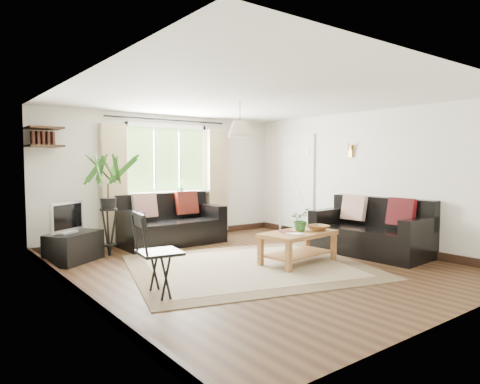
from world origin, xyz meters
TOP-DOWN VIEW (x-y plane):
  - floor at (0.00, 0.00)m, footprint 5.50×5.50m
  - ceiling at (0.00, 0.00)m, footprint 5.50×5.50m
  - wall_back at (0.00, 2.75)m, footprint 5.00×0.02m
  - wall_front at (0.00, -2.75)m, footprint 5.00×0.02m
  - wall_left at (-2.50, 0.00)m, footprint 0.02×5.50m
  - wall_right at (2.50, 0.00)m, footprint 0.02×5.50m
  - rug at (-0.13, 0.02)m, footprint 3.89×3.57m
  - window at (0.00, 2.71)m, footprint 2.50×0.16m
  - door at (2.47, 1.70)m, footprint 0.06×0.96m
  - corner_shelf at (-2.25, 2.50)m, footprint 0.50×0.50m
  - pendant_lamp at (0.00, 0.40)m, footprint 0.36×0.36m
  - wall_sconce at (2.43, 0.30)m, footprint 0.12×0.12m
  - sofa_back at (-0.19, 2.23)m, footprint 1.86×0.94m
  - sofa_right at (1.98, -0.50)m, footprint 1.90×1.04m
  - coffee_table at (0.59, -0.25)m, footprint 1.21×0.75m
  - table_plant at (0.68, -0.19)m, footprint 0.39×0.37m
  - bowl at (0.93, -0.32)m, footprint 0.35×0.35m
  - book_a at (0.30, -0.39)m, footprint 0.18×0.23m
  - book_b at (0.34, -0.15)m, footprint 0.24×0.28m
  - tv_stand at (-2.03, 1.86)m, footprint 0.95×0.85m
  - tv at (-2.12, 1.86)m, footprint 0.65×0.53m
  - palm_stand at (-1.45, 1.95)m, footprint 0.75×0.75m
  - folding_chair at (-1.74, -0.41)m, footprint 0.56×0.56m
  - sill_plant at (0.25, 2.63)m, footprint 0.14×0.10m

SIDE VIEW (x-z plane):
  - floor at x=0.00m, z-range 0.00..0.00m
  - rug at x=-0.13m, z-range 0.00..0.02m
  - tv_stand at x=-2.03m, z-range 0.00..0.45m
  - coffee_table at x=0.59m, z-range 0.00..0.47m
  - sofa_right at x=1.98m, z-range 0.00..0.87m
  - sofa_back at x=-0.19m, z-range 0.00..0.87m
  - folding_chair at x=-1.74m, z-range 0.00..0.95m
  - book_a at x=0.30m, z-range 0.47..0.49m
  - book_b at x=0.34m, z-range 0.47..0.49m
  - bowl at x=0.93m, z-range 0.47..0.55m
  - table_plant at x=0.68m, z-range 0.47..0.81m
  - tv at x=-2.12m, z-range 0.45..0.93m
  - palm_stand at x=-1.45m, z-range 0.00..1.64m
  - door at x=2.47m, z-range -0.03..2.03m
  - sill_plant at x=0.25m, z-range 0.93..1.20m
  - wall_back at x=0.00m, z-range 0.00..2.40m
  - wall_front at x=0.00m, z-range 0.00..2.40m
  - wall_left at x=-2.50m, z-range 0.00..2.40m
  - wall_right at x=2.50m, z-range 0.00..2.40m
  - window at x=0.00m, z-range 0.47..2.63m
  - wall_sconce at x=2.43m, z-range 1.60..1.88m
  - corner_shelf at x=-2.25m, z-range 1.72..2.06m
  - pendant_lamp at x=0.00m, z-range 1.78..2.32m
  - ceiling at x=0.00m, z-range 2.40..2.40m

